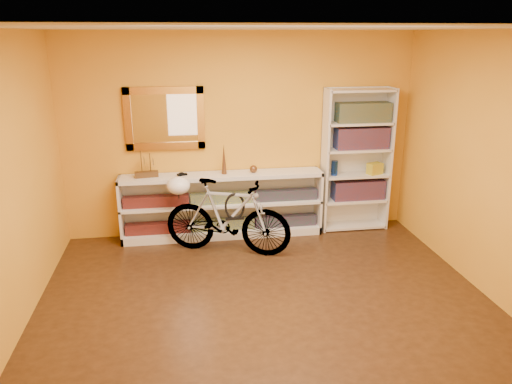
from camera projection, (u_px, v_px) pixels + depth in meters
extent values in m
cube|color=black|center=(267.00, 305.00, 4.86)|extent=(4.50, 4.00, 0.01)
cube|color=silver|center=(269.00, 27.00, 4.06)|extent=(4.50, 4.00, 0.01)
cube|color=orange|center=(240.00, 136.00, 6.34)|extent=(4.50, 0.01, 2.60)
cube|color=orange|center=(4.00, 190.00, 4.13)|extent=(0.01, 4.00, 2.60)
cube|color=orange|center=(495.00, 169.00, 4.79)|extent=(0.01, 4.00, 2.60)
cube|color=#9B621C|center=(165.00, 119.00, 6.09)|extent=(0.98, 0.06, 0.78)
cube|color=silver|center=(306.00, 209.00, 6.78)|extent=(0.09, 0.02, 0.09)
cube|color=black|center=(223.00, 224.00, 6.45)|extent=(2.50, 0.13, 0.14)
cube|color=navy|center=(222.00, 198.00, 6.34)|extent=(2.50, 0.13, 0.14)
imported|color=black|center=(182.00, 176.00, 6.19)|extent=(0.00, 0.01, 0.00)
cone|color=brown|center=(224.00, 159.00, 6.21)|extent=(0.07, 0.07, 0.39)
sphere|color=brown|center=(253.00, 169.00, 6.31)|extent=(0.10, 0.10, 0.10)
cube|color=maroon|center=(358.00, 189.00, 6.65)|extent=(0.70, 0.22, 0.26)
cube|color=maroon|center=(361.00, 138.00, 6.43)|extent=(0.70, 0.22, 0.28)
cube|color=#184655|center=(363.00, 112.00, 6.33)|extent=(0.70, 0.22, 0.25)
cylinder|color=#163798|center=(334.00, 168.00, 6.48)|extent=(0.09, 0.09, 0.20)
cube|color=#963115|center=(344.00, 115.00, 6.33)|extent=(0.19, 0.19, 0.19)
cube|color=gold|center=(375.00, 169.00, 6.55)|extent=(0.22, 0.19, 0.15)
imported|color=silver|center=(227.00, 217.00, 5.88)|extent=(0.94, 1.62, 0.93)
ellipsoid|color=white|center=(178.00, 186.00, 5.89)|extent=(0.28, 0.27, 0.21)
torus|color=black|center=(235.00, 206.00, 5.82)|extent=(0.24, 0.03, 0.24)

